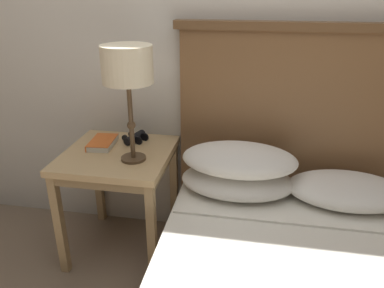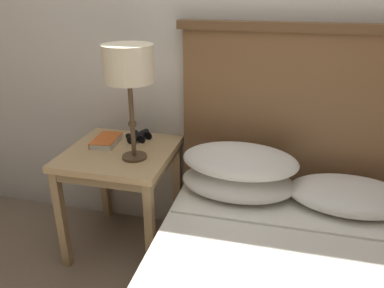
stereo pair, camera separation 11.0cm
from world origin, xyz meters
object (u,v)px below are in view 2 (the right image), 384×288
Objects in this scene: nightstand at (121,164)px; binoculars_pair at (139,136)px; book_on_nightstand at (106,140)px; table_lamp at (129,67)px.

nightstand is 0.20m from binoculars_pair.
book_on_nightstand is (-0.11, 0.07, 0.10)m from nightstand.
book_on_nightstand is at bearing -149.54° from binoculars_pair.
book_on_nightstand is at bearing 148.85° from nightstand.
table_lamp is 0.54m from book_on_nightstand.
table_lamp is (0.12, -0.08, 0.56)m from nightstand.
book_on_nightstand is 0.19m from binoculars_pair.
table_lamp reaches higher than nightstand.
table_lamp is 0.52m from binoculars_pair.
table_lamp is at bearing -73.68° from binoculars_pair.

